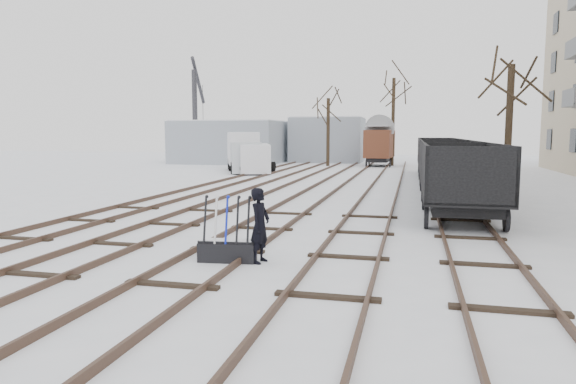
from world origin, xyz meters
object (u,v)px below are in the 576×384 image
at_px(ground_frame, 227,249).
at_px(panel_van, 255,158).
at_px(freight_wagon_a, 461,191).
at_px(lorry, 243,151).
at_px(crane, 196,136).
at_px(box_van_wagon, 380,143).
at_px(worker, 260,225).

height_order(ground_frame, panel_van, panel_van).
distance_m(freight_wagon_a, lorry, 23.35).
bearing_deg(crane, lorry, -63.23).
distance_m(box_van_wagon, lorry, 13.19).
distance_m(freight_wagon_a, crane, 36.03).
relative_size(lorry, crane, 0.68).
height_order(lorry, crane, crane).
xyz_separation_m(ground_frame, lorry, (-8.37, 25.95, 1.25)).
relative_size(box_van_wagon, crane, 0.47).
bearing_deg(box_van_wagon, lorry, -132.64).
distance_m(worker, box_van_wagon, 34.97).
relative_size(worker, panel_van, 0.33).
xyz_separation_m(lorry, crane, (-8.06, 9.75, 1.12)).
height_order(box_van_wagon, lorry, box_van_wagon).
height_order(freight_wagon_a, panel_van, freight_wagon_a).
distance_m(panel_van, crane, 14.43).
xyz_separation_m(freight_wagon_a, panel_van, (-12.76, 17.51, 0.12)).
height_order(lorry, panel_van, lorry).
relative_size(ground_frame, worker, 0.88).
xyz_separation_m(worker, box_van_wagon, (0.42, 34.94, 1.18)).
bearing_deg(panel_van, freight_wagon_a, -73.35).
xyz_separation_m(ground_frame, worker, (0.75, 0.10, 0.56)).
bearing_deg(freight_wagon_a, ground_frame, -127.78).
relative_size(panel_van, crane, 0.52).
xyz_separation_m(worker, lorry, (-9.12, 25.85, 0.68)).
relative_size(freight_wagon_a, lorry, 0.91).
xyz_separation_m(lorry, panel_van, (1.25, -1.16, -0.43)).
distance_m(worker, panel_van, 25.92).
bearing_deg(lorry, ground_frame, -95.06).
distance_m(ground_frame, lorry, 27.30).
relative_size(ground_frame, box_van_wagon, 0.32).
distance_m(freight_wagon_a, panel_van, 21.67).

